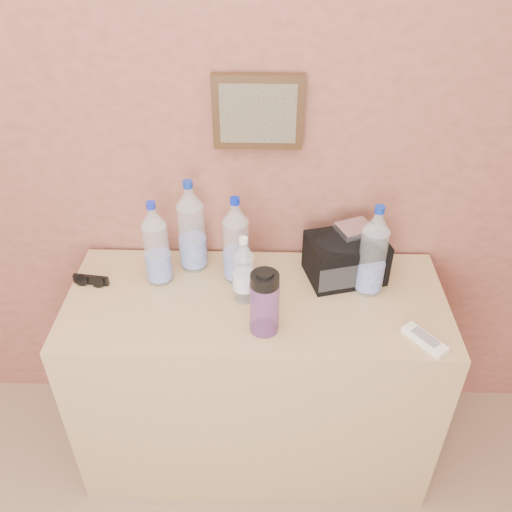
{
  "coord_description": "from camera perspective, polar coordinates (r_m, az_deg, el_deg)",
  "views": [
    {
      "loc": [
        0.3,
        0.27,
        2.07
      ],
      "look_at": [
        0.26,
        1.71,
        1.01
      ],
      "focal_mm": 38.0,
      "sensor_mm": 36.0,
      "label": 1
    }
  ],
  "objects": [
    {
      "name": "toiletry_bag",
      "position": [
        1.97,
        9.44,
        0.04
      ],
      "size": [
        0.31,
        0.25,
        0.18
      ],
      "primitive_type": null,
      "rotation": [
        0.0,
        0.0,
        0.26
      ],
      "color": "black",
      "rests_on": "dresser"
    },
    {
      "name": "foil_packet",
      "position": [
        1.93,
        10.37,
        2.82
      ],
      "size": [
        0.15,
        0.14,
        0.02
      ],
      "primitive_type": "cube",
      "rotation": [
        0.0,
        0.0,
        0.41
      ],
      "color": "white",
      "rests_on": "toiletry_bag"
    },
    {
      "name": "pet_large_a",
      "position": [
        1.92,
        -10.43,
        0.92
      ],
      "size": [
        0.09,
        0.09,
        0.32
      ],
      "rotation": [
        0.0,
        0.0,
        -0.19
      ],
      "color": "silver",
      "rests_on": "dresser"
    },
    {
      "name": "pet_large_b",
      "position": [
        1.96,
        -6.79,
        2.7
      ],
      "size": [
        0.1,
        0.1,
        0.36
      ],
      "rotation": [
        0.0,
        0.0,
        -0.08
      ],
      "color": "#ABCADD",
      "rests_on": "dresser"
    },
    {
      "name": "dresser",
      "position": [
        2.19,
        -0.01,
        -12.76
      ],
      "size": [
        1.33,
        0.55,
        0.83
      ],
      "primitive_type": "cube",
      "color": "tan",
      "rests_on": "ground"
    },
    {
      "name": "pet_small",
      "position": [
        1.83,
        -1.29,
        -1.77
      ],
      "size": [
        0.07,
        0.07,
        0.25
      ],
      "rotation": [
        0.0,
        0.0,
        -0.22
      ],
      "color": "white",
      "rests_on": "dresser"
    },
    {
      "name": "sunglasses",
      "position": [
        2.04,
        -16.97,
        -2.41
      ],
      "size": [
        0.14,
        0.07,
        0.03
      ],
      "primitive_type": null,
      "rotation": [
        0.0,
        0.0,
        -0.13
      ],
      "color": "black",
      "rests_on": "dresser"
    },
    {
      "name": "pet_large_c",
      "position": [
        1.9,
        -2.12,
        1.27
      ],
      "size": [
        0.09,
        0.09,
        0.33
      ],
      "rotation": [
        0.0,
        0.0,
        0.36
      ],
      "color": "#A3BCD1",
      "rests_on": "dresser"
    },
    {
      "name": "nalgene_bottle",
      "position": [
        1.71,
        0.9,
        -4.86
      ],
      "size": [
        0.1,
        0.1,
        0.23
      ],
      "rotation": [
        0.0,
        0.0,
        -0.37
      ],
      "color": "#6D3988",
      "rests_on": "dresser"
    },
    {
      "name": "pet_large_d",
      "position": [
        1.88,
        12.18,
        0.13
      ],
      "size": [
        0.09,
        0.09,
        0.34
      ],
      "rotation": [
        0.0,
        0.0,
        -0.37
      ],
      "color": "white",
      "rests_on": "dresser"
    },
    {
      "name": "picture_frame",
      "position": [
        1.83,
        0.22,
        14.87
      ],
      "size": [
        0.3,
        0.03,
        0.25
      ],
      "primitive_type": null,
      "color": "#382311",
      "rests_on": "room_shell"
    },
    {
      "name": "ac_remote",
      "position": [
        1.81,
        17.34,
        -8.41
      ],
      "size": [
        0.13,
        0.15,
        0.02
      ],
      "primitive_type": "cube",
      "rotation": [
        0.0,
        0.0,
        -0.91
      ],
      "color": "silver",
      "rests_on": "dresser"
    }
  ]
}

